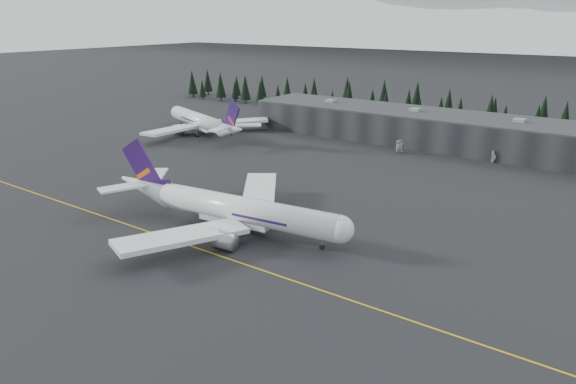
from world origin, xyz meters
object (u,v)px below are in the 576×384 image
Objects in this scene: jet_main at (226,207)px; jet_parked at (204,122)px; gse_vehicle_b at (493,160)px; gse_vehicle_a at (399,151)px; terminal at (438,129)px.

jet_parked is at bearing 129.74° from jet_main.
gse_vehicle_a is at bearing -89.00° from gse_vehicle_b.
jet_parked is at bearing -87.78° from gse_vehicle_b.
terminal is 115.14m from jet_main.
terminal is at bearing 77.39° from jet_main.
gse_vehicle_a is at bearing -107.35° from terminal.
gse_vehicle_b is at bearing -147.30° from jet_parked.
jet_main is (-11.65, -114.55, -0.75)m from terminal.
jet_parked is 85.18m from gse_vehicle_a.
jet_main is at bearing -30.96° from gse_vehicle_b.
gse_vehicle_a is at bearing 80.19° from jet_main.
jet_main is 13.06× the size of gse_vehicle_a.
gse_vehicle_b is (37.77, 99.35, -4.78)m from jet_main.
gse_vehicle_a is at bearing -146.82° from jet_parked.
terminal is 31.28× the size of gse_vehicle_a.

